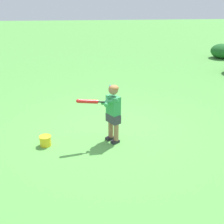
{
  "coord_description": "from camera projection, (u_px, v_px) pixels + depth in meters",
  "views": [
    {
      "loc": [
        -0.35,
        -5.21,
        2.66
      ],
      "look_at": [
        0.04,
        -0.08,
        0.45
      ],
      "focal_mm": 47.57,
      "sensor_mm": 36.0,
      "label": 1
    }
  ],
  "objects": [
    {
      "name": "toy_bucket",
      "position": [
        45.0,
        141.0,
        5.3
      ],
      "size": [
        0.22,
        0.22,
        0.19
      ],
      "color": "yellow",
      "rests_on": "ground"
    },
    {
      "name": "ground_plane",
      "position": [
        110.0,
        131.0,
        5.85
      ],
      "size": [
        40.0,
        40.0,
        0.0
      ],
      "primitive_type": "plane",
      "color": "#519942"
    },
    {
      "name": "shrub_left_background",
      "position": [
        222.0,
        51.0,
        11.59
      ],
      "size": [
        0.85,
        0.81,
        0.55
      ],
      "primitive_type": "ellipsoid",
      "color": "#1E5B23",
      "rests_on": "ground"
    },
    {
      "name": "play_ball_near_batter",
      "position": [
        111.0,
        87.0,
        8.26
      ],
      "size": [
        0.09,
        0.09,
        0.09
      ],
      "primitive_type": "sphere",
      "color": "blue",
      "rests_on": "ground"
    },
    {
      "name": "child_batter",
      "position": [
        112.0,
        109.0,
        5.23
      ],
      "size": [
        0.78,
        0.35,
        1.08
      ],
      "color": "#232328",
      "rests_on": "ground"
    }
  ]
}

